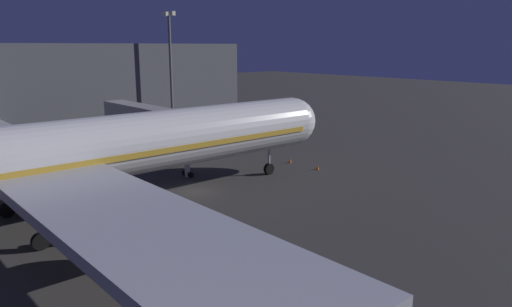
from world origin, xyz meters
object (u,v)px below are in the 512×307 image
Objects in this scene: apron_floodlight_mast at (171,66)px; traffic_cone_nose_port at (318,167)px; airliner_at_gate at (44,159)px; traffic_cone_nose_starboard at (290,160)px; jet_bridge at (158,120)px.

traffic_cone_nose_port is (-27.70, -1.91, -10.46)m from apron_floodlight_mast.
airliner_at_gate is 107.34× the size of traffic_cone_nose_starboard.
airliner_at_gate reaches higher than traffic_cone_nose_port.
airliner_at_gate is 2.95× the size of jet_bridge.
apron_floodlight_mast is 29.67m from traffic_cone_nose_port.
jet_bridge reaches higher than traffic_cone_nose_port.
traffic_cone_nose_starboard is (-8.68, -12.69, -5.21)m from jet_bridge.
apron_floodlight_mast is (14.62, -10.79, 5.26)m from jet_bridge.
traffic_cone_nose_port is 4.40m from traffic_cone_nose_starboard.
jet_bridge is 18.96m from traffic_cone_nose_port.
traffic_cone_nose_port is at bearing -176.06° from apron_floodlight_mast.
traffic_cone_nose_starboard is at bearing -175.32° from apron_floodlight_mast.
jet_bridge is at bearing -55.88° from airliner_at_gate.
airliner_at_gate is at bearing 124.12° from jet_bridge.
airliner_at_gate reaches higher than jet_bridge.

